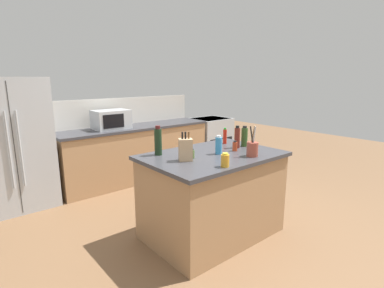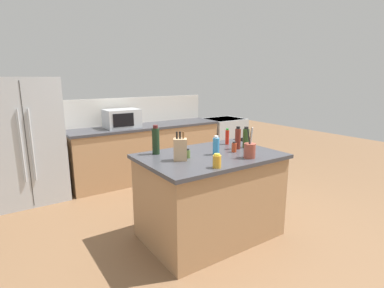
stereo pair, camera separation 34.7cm
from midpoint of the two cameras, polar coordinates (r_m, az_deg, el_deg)
ground_plane at (r=3.57m, az=0.86°, el=-16.69°), size 14.00×14.00×0.00m
back_counter_run at (r=5.28m, az=-12.37°, el=-1.68°), size 2.65×0.66×0.94m
wall_backsplash at (r=5.44m, az=-14.28°, el=6.12°), size 2.61×0.03×0.46m
kitchen_island at (r=3.37m, az=0.88°, el=-9.67°), size 1.48×1.01×0.94m
refrigerator at (r=4.71m, az=-33.31°, el=-0.15°), size 0.98×0.75×1.75m
range_oven at (r=6.25m, az=1.93°, el=0.79°), size 0.76×0.65×0.92m
microwave at (r=4.98m, az=-17.09°, el=4.46°), size 0.55×0.39×0.30m
knife_block at (r=2.95m, az=-4.62°, el=-1.08°), size 0.16×0.15×0.29m
utensil_crock at (r=3.14m, az=8.36°, el=-0.91°), size 0.12×0.12×0.32m
dish_soap_bottle at (r=3.20m, az=2.01°, el=-0.28°), size 0.07×0.07×0.20m
honey_jar at (r=2.75m, az=2.74°, el=-3.18°), size 0.08×0.08×0.13m
spice_jar_oregano at (r=3.06m, az=-3.28°, el=-1.90°), size 0.06×0.06×0.10m
olive_oil_bottle at (r=3.59m, az=7.25°, el=1.36°), size 0.08×0.08×0.25m
hot_sauce_bottle at (r=3.71m, az=3.64°, el=1.46°), size 0.05×0.05×0.20m
vinegar_bottle at (r=3.49m, az=5.81°, el=1.22°), size 0.06×0.06×0.26m
wine_bottle at (r=3.19m, az=-9.58°, el=0.48°), size 0.08×0.08×0.31m
spice_jar_paprika at (r=3.35m, az=5.26°, el=-0.46°), size 0.05×0.05×0.12m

